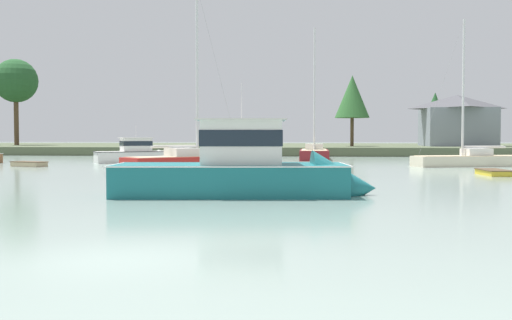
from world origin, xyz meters
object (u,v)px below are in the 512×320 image
cruiser_white (140,157)px  sailboat_red (188,167)px  sailboat_maroon (314,156)px  cruiser_teal (258,179)px  sailboat_cream (471,163)px  dinghy_yellow (493,173)px  dinghy_sand (29,165)px

cruiser_white → sailboat_red: bearing=-59.8°
sailboat_maroon → cruiser_teal: bearing=-93.0°
cruiser_white → cruiser_teal: 32.11m
sailboat_red → sailboat_maroon: size_ratio=0.97×
cruiser_white → sailboat_maroon: (15.76, 9.26, -0.25)m
cruiser_white → sailboat_cream: bearing=-8.1°
dinghy_yellow → cruiser_teal: cruiser_teal is taller
dinghy_yellow → sailboat_cream: sailboat_cream is taller
cruiser_white → sailboat_cream: (28.32, -4.02, -0.28)m
dinghy_sand → sailboat_maroon: 28.22m
dinghy_sand → sailboat_maroon: sailboat_maroon is taller
sailboat_red → sailboat_cream: bearing=21.5°
dinghy_yellow → sailboat_cream: bearing=82.8°
cruiser_white → dinghy_yellow: (26.93, -15.07, -0.41)m
cruiser_white → dinghy_yellow: size_ratio=2.32×
sailboat_maroon → sailboat_cream: sailboat_maroon is taller
dinghy_yellow → cruiser_teal: 19.19m
sailboat_maroon → sailboat_red: bearing=-111.6°
cruiser_teal → sailboat_maroon: bearing=87.0°
cruiser_white → dinghy_sand: size_ratio=2.35×
cruiser_white → dinghy_yellow: cruiser_white is taller
dinghy_yellow → sailboat_maroon: sailboat_maroon is taller
sailboat_red → dinghy_sand: bearing=162.3°
cruiser_white → sailboat_maroon: bearing=30.4°
sailboat_cream → cruiser_white: bearing=171.9°
cruiser_white → sailboat_red: 14.31m
cruiser_white → dinghy_yellow: 30.87m
sailboat_maroon → sailboat_cream: bearing=-46.6°
cruiser_white → dinghy_sand: cruiser_white is taller
dinghy_yellow → sailboat_maroon: size_ratio=0.23×
sailboat_cream → dinghy_sand: bearing=-173.6°
dinghy_yellow → sailboat_red: 19.91m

